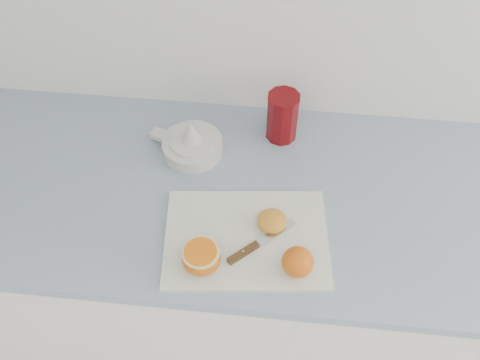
# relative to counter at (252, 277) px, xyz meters

# --- Properties ---
(counter) EXTENTS (2.65, 0.64, 0.89)m
(counter) POSITION_rel_counter_xyz_m (0.00, 0.00, 0.00)
(counter) COLOR white
(counter) RESTS_ON ground
(cutting_board) EXTENTS (0.40, 0.31, 0.01)m
(cutting_board) POSITION_rel_counter_xyz_m (-0.01, -0.15, 0.45)
(cutting_board) COLOR beige
(cutting_board) RESTS_ON counter
(whole_orange) EXTENTS (0.07, 0.07, 0.07)m
(whole_orange) POSITION_rel_counter_xyz_m (0.11, -0.22, 0.49)
(whole_orange) COLOR #DC5F0D
(whole_orange) RESTS_ON cutting_board
(half_orange) EXTENTS (0.09, 0.09, 0.05)m
(half_orange) POSITION_rel_counter_xyz_m (-0.10, -0.23, 0.48)
(half_orange) COLOR #DC5F0D
(half_orange) RESTS_ON cutting_board
(squeezed_shell) EXTENTS (0.07, 0.07, 0.03)m
(squeezed_shell) POSITION_rel_counter_xyz_m (0.05, -0.10, 0.47)
(squeezed_shell) COLOR orange
(squeezed_shell) RESTS_ON cutting_board
(paring_knife) EXTENTS (0.15, 0.14, 0.01)m
(paring_knife) POSITION_rel_counter_xyz_m (0.00, -0.18, 0.46)
(paring_knife) COLOR #4F3112
(paring_knife) RESTS_ON cutting_board
(citrus_juicer) EXTENTS (0.20, 0.16, 0.11)m
(citrus_juicer) POSITION_rel_counter_xyz_m (-0.17, 0.11, 0.47)
(citrus_juicer) COLOR silver
(citrus_juicer) RESTS_ON counter
(red_tumbler) EXTENTS (0.09, 0.09, 0.14)m
(red_tumbler) POSITION_rel_counter_xyz_m (0.05, 0.20, 0.51)
(red_tumbler) COLOR #66070B
(red_tumbler) RESTS_ON counter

